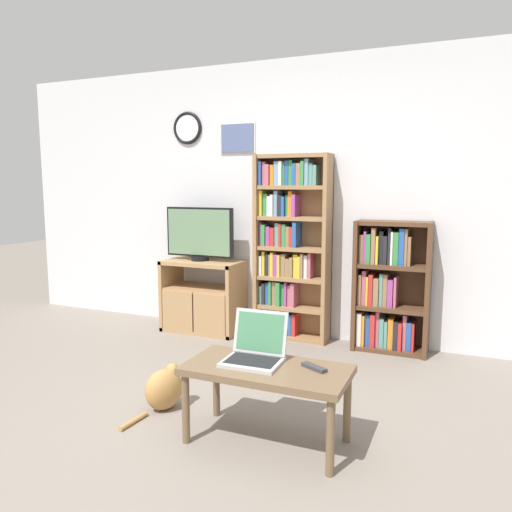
# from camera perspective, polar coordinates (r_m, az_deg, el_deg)

# --- Properties ---
(ground_plane) EXTENTS (18.00, 18.00, 0.00)m
(ground_plane) POSITION_cam_1_polar(r_m,az_deg,el_deg) (3.00, -8.23, -20.69)
(ground_plane) COLOR gray
(wall_back) EXTENTS (6.56, 0.09, 2.60)m
(wall_back) POSITION_cam_1_polar(r_m,az_deg,el_deg) (4.74, 5.97, 6.38)
(wall_back) COLOR silver
(wall_back) RESTS_ON ground_plane
(tv_stand) EXTENTS (0.77, 0.43, 0.71)m
(tv_stand) POSITION_cam_1_polar(r_m,az_deg,el_deg) (4.99, -6.14, -4.57)
(tv_stand) COLOR tan
(tv_stand) RESTS_ON ground_plane
(television) EXTENTS (0.71, 0.18, 0.52)m
(television) POSITION_cam_1_polar(r_m,az_deg,el_deg) (4.93, -6.46, 2.55)
(television) COLOR black
(television) RESTS_ON tv_stand
(bookshelf_tall) EXTENTS (0.70, 0.24, 1.72)m
(bookshelf_tall) POSITION_cam_1_polar(r_m,az_deg,el_deg) (4.67, 3.73, 1.09)
(bookshelf_tall) COLOR #9E754C
(bookshelf_tall) RESTS_ON ground_plane
(bookshelf_short) EXTENTS (0.64, 0.27, 1.14)m
(bookshelf_short) POSITION_cam_1_polar(r_m,az_deg,el_deg) (4.49, 14.82, -3.64)
(bookshelf_short) COLOR brown
(bookshelf_short) RESTS_ON ground_plane
(coffee_table) EXTENTS (0.91, 0.45, 0.44)m
(coffee_table) POSITION_cam_1_polar(r_m,az_deg,el_deg) (2.85, 1.24, -13.57)
(coffee_table) COLOR brown
(coffee_table) RESTS_ON ground_plane
(laptop) EXTENTS (0.33, 0.31, 0.27)m
(laptop) POSITION_cam_1_polar(r_m,az_deg,el_deg) (2.90, -0.05, -10.61)
(laptop) COLOR #B7BABC
(laptop) RESTS_ON coffee_table
(remote_near_laptop) EXTENTS (0.16, 0.11, 0.02)m
(remote_near_laptop) POSITION_cam_1_polar(r_m,az_deg,el_deg) (2.81, 6.65, -12.53)
(remote_near_laptop) COLOR #38383A
(remote_near_laptop) RESTS_ON coffee_table
(cat) EXTENTS (0.27, 0.51, 0.31)m
(cat) POSITION_cam_1_polar(r_m,az_deg,el_deg) (3.39, -10.36, -14.66)
(cat) COLOR #B78447
(cat) RESTS_ON ground_plane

